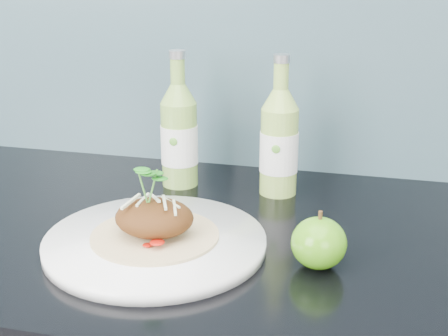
{
  "coord_description": "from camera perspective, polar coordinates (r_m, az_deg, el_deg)",
  "views": [
    {
      "loc": [
        0.19,
        0.91,
        1.28
      ],
      "look_at": [
        -0.01,
        1.68,
        1.0
      ],
      "focal_mm": 50.0,
      "sensor_mm": 36.0,
      "label": 1
    }
  ],
  "objects": [
    {
      "name": "green_apple",
      "position": [
        0.79,
        8.66,
        -6.8
      ],
      "size": [
        0.08,
        0.08,
        0.08
      ],
      "rotation": [
        0.0,
        0.0,
        -0.09
      ],
      "color": "#458C0F",
      "rests_on": "kitchen_counter"
    },
    {
      "name": "cider_bottle_left",
      "position": [
        1.04,
        -4.12,
        2.99
      ],
      "size": [
        0.08,
        0.08,
        0.23
      ],
      "rotation": [
        0.0,
        0.0,
        0.35
      ],
      "color": "#80AE48",
      "rests_on": "kitchen_counter"
    },
    {
      "name": "dinner_plate",
      "position": [
        0.85,
        -6.3,
        -6.76
      ],
      "size": [
        0.39,
        0.39,
        0.02
      ],
      "color": "white",
      "rests_on": "kitchen_counter"
    },
    {
      "name": "pork_taco",
      "position": [
        0.83,
        -6.4,
        -4.42
      ],
      "size": [
        0.17,
        0.17,
        0.1
      ],
      "color": "tan",
      "rests_on": "dinner_plate"
    },
    {
      "name": "cider_bottle_right",
      "position": [
        1.01,
        5.06,
        2.35
      ],
      "size": [
        0.08,
        0.08,
        0.23
      ],
      "rotation": [
        0.0,
        0.0,
        0.24
      ],
      "color": "#96BF4F",
      "rests_on": "kitchen_counter"
    }
  ]
}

